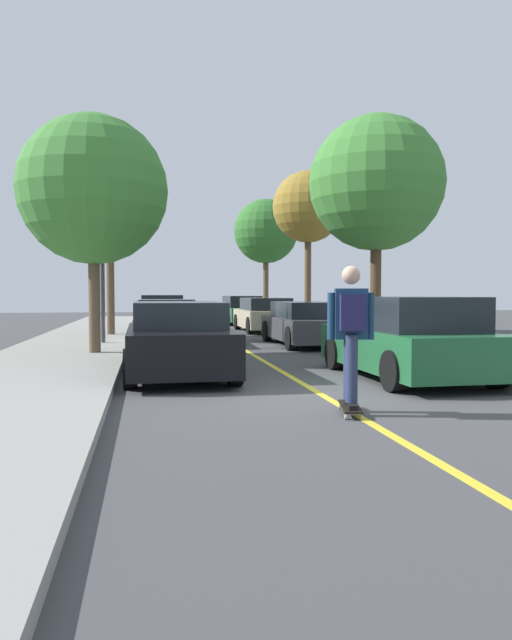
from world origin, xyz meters
name	(u,v)px	position (x,y,z in m)	size (l,w,h in m)	color
ground	(324,396)	(0.00, 0.00, 0.00)	(80.00, 80.00, 0.00)	#424244
center_line	(269,364)	(0.00, 4.00, 0.00)	(0.12, 39.20, 0.01)	gold
parked_car_left_nearest	(178,339)	(-1.99, 2.56, 0.67)	(1.91, 4.06, 1.34)	black
parked_car_left_near	(167,323)	(-1.99, 8.77, 0.64)	(1.91, 4.07, 1.33)	#B7B7BC
parked_car_left_far	(161,313)	(-1.99, 15.63, 0.71)	(1.89, 4.09, 1.43)	#196066
parked_car_right_nearest	(408,339)	(1.99, 1.53, 0.70)	(2.00, 4.20, 1.44)	#1E5B33
parked_car_right_near	(306,324)	(1.99, 8.42, 0.62)	(1.89, 4.52, 1.25)	#38383D
parked_car_right_far	(265,315)	(1.99, 14.59, 0.65)	(1.95, 4.32, 1.32)	#BCAD89
parked_car_right_farthest	(242,311)	(1.99, 20.35, 0.66)	(1.97, 4.12, 1.37)	#1E5B33
street_tree_left_nearest	(93,190)	(-3.73, 5.87, 3.85)	(3.39, 3.39, 5.42)	brown
street_tree_left_near	(109,191)	(-3.73, 12.10, 4.87)	(3.83, 3.83, 6.66)	brown
street_tree_right_nearest	(376,184)	(3.73, 7.47, 4.52)	(3.72, 3.72, 6.26)	#4C3823
street_tree_right_near	(308,208)	(3.73, 14.63, 4.87)	(2.81, 2.81, 6.16)	brown
street_tree_right_far	(266,232)	(3.73, 23.17, 4.78)	(3.41, 3.41, 6.37)	brown
fire_hydrant	(420,339)	(3.49, 4.16, 0.49)	(0.20, 0.20, 0.70)	#B2140F
streetlamp	(102,226)	(-3.74, 8.65, 3.34)	(0.36, 0.24, 5.59)	#38383D
skateboard	(350,407)	(-0.05, -1.27, 0.09)	(0.40, 0.87, 0.10)	black
skateboarder	(351,327)	(-0.06, -1.30, 1.09)	(0.59, 0.70, 1.74)	black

